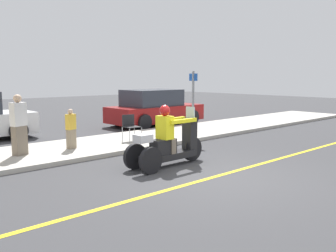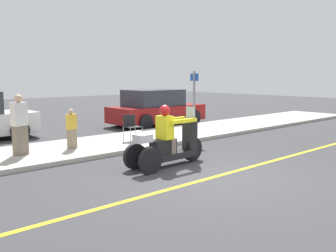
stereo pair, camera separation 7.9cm
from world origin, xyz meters
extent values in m
plane|color=#38383A|center=(0.00, 0.00, 0.00)|extent=(60.00, 60.00, 0.00)
cube|color=gold|center=(-0.08, 0.00, 0.00)|extent=(24.00, 0.12, 0.01)
cube|color=#B2ADA3|center=(0.00, 4.60, 0.06)|extent=(28.00, 2.80, 0.12)
cylinder|color=black|center=(0.77, 1.41, 0.31)|extent=(0.61, 0.10, 0.61)
cylinder|color=black|center=(-0.86, 1.12, 0.31)|extent=(0.61, 0.10, 0.61)
cylinder|color=black|center=(-0.86, 1.69, 0.31)|extent=(0.61, 0.10, 0.61)
cube|color=black|center=(-0.08, 1.41, 0.25)|extent=(1.54, 0.40, 0.15)
cube|color=black|center=(-0.23, 1.41, 0.50)|extent=(0.62, 0.31, 0.36)
cube|color=black|center=(0.67, 1.41, 0.63)|extent=(0.24, 0.31, 0.93)
cube|color=silver|center=(0.69, 1.41, 1.25)|extent=(0.03, 0.28, 0.30)
cube|color=silver|center=(-0.85, 1.41, 0.77)|extent=(0.36, 0.31, 0.18)
cube|color=yellow|center=(-0.18, 1.41, 0.96)|extent=(0.26, 0.38, 0.55)
sphere|color=red|center=(-0.18, 1.41, 1.36)|extent=(0.26, 0.26, 0.26)
cube|color=#726656|center=(-0.05, 1.29, 0.50)|extent=(0.14, 0.14, 0.36)
cube|color=#726656|center=(-0.05, 1.53, 0.50)|extent=(0.14, 0.14, 0.36)
cube|color=yellow|center=(0.24, 1.21, 1.09)|extent=(0.85, 0.09, 0.09)
cube|color=yellow|center=(0.24, 1.61, 1.09)|extent=(0.85, 0.09, 0.09)
cube|color=gray|center=(-1.03, 4.43, 0.39)|extent=(0.28, 0.22, 0.55)
cube|color=gold|center=(-1.03, 4.43, 0.88)|extent=(0.30, 0.23, 0.43)
sphere|color=beige|center=(-1.03, 4.43, 1.18)|extent=(0.15, 0.15, 0.15)
cube|color=#726656|center=(-2.44, 4.54, 0.50)|extent=(0.39, 0.31, 0.77)
cube|color=silver|center=(-2.44, 4.54, 1.19)|extent=(0.42, 0.32, 0.61)
sphere|color=beige|center=(-2.44, 4.54, 1.60)|extent=(0.21, 0.21, 0.21)
cylinder|color=#A5A8AD|center=(0.75, 4.05, 0.34)|extent=(0.02, 0.02, 0.44)
cylinder|color=#A5A8AD|center=(1.19, 4.01, 0.34)|extent=(0.02, 0.02, 0.44)
cylinder|color=#A5A8AD|center=(0.79, 4.49, 0.34)|extent=(0.02, 0.02, 0.44)
cylinder|color=#A5A8AD|center=(1.23, 4.45, 0.34)|extent=(0.02, 0.02, 0.44)
cube|color=#232326|center=(0.99, 4.25, 0.57)|extent=(0.48, 0.48, 0.02)
cube|color=#232326|center=(1.01, 4.47, 0.75)|extent=(0.44, 0.07, 0.38)
cube|color=maroon|center=(4.64, 7.35, 0.52)|extent=(4.29, 1.84, 0.68)
cube|color=#2D333D|center=(4.43, 7.35, 1.21)|extent=(2.36, 1.66, 0.70)
cylinder|color=black|center=(6.03, 6.43, 0.32)|extent=(0.64, 0.22, 0.64)
cylinder|color=black|center=(6.03, 8.28, 0.32)|extent=(0.64, 0.22, 0.64)
cylinder|color=black|center=(3.25, 6.43, 0.32)|extent=(0.64, 0.22, 0.64)
cylinder|color=black|center=(3.25, 8.28, 0.32)|extent=(0.64, 0.22, 0.64)
cylinder|color=black|center=(-1.35, 7.52, 0.32)|extent=(0.64, 0.22, 0.64)
cylinder|color=black|center=(-1.35, 9.24, 0.32)|extent=(0.64, 0.22, 0.64)
cylinder|color=gray|center=(2.93, 3.45, 1.22)|extent=(0.08, 0.08, 2.20)
cube|color=#1E51AD|center=(2.93, 3.45, 2.12)|extent=(0.02, 0.36, 0.24)
camera|label=1|loc=(-6.07, -5.12, 2.19)|focal=40.00mm
camera|label=2|loc=(-6.01, -5.17, 2.19)|focal=40.00mm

